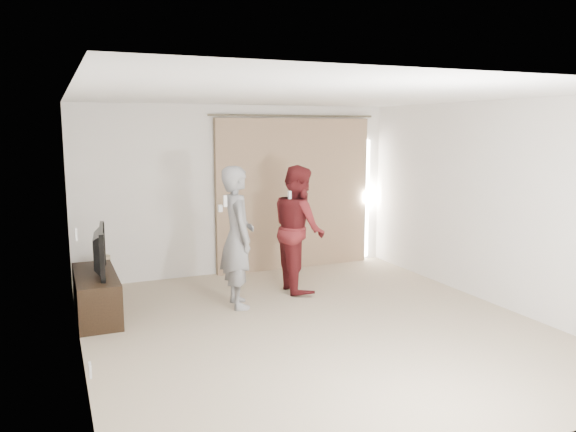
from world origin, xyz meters
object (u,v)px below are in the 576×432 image
Objects in this scene: tv_console at (96,295)px; person_man at (237,237)px; tv at (94,251)px; person_woman at (299,228)px.

person_man is at bearing -9.80° from tv_console.
tv is at bearing 0.00° from tv_console.
person_man reaches higher than person_woman.
tv is at bearing 170.20° from person_man.
tv_console is at bearing 0.00° from tv.
tv is 2.71m from person_woman.
tv is 1.72m from person_man.
tv is (0.00, 0.00, 0.54)m from tv_console.
person_woman is at bearing 1.53° from tv_console.
person_man reaches higher than tv.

